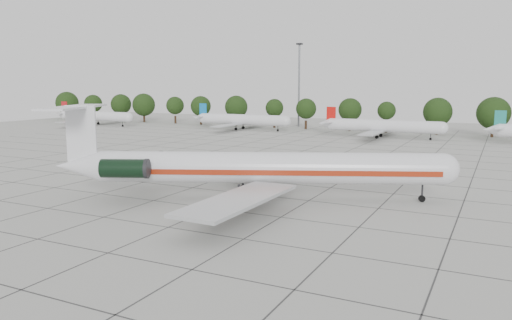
{
  "coord_description": "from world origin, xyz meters",
  "views": [
    {
      "loc": [
        27.58,
        -52.76,
        13.37
      ],
      "look_at": [
        -1.05,
        4.49,
        3.5
      ],
      "focal_mm": 35.0,
      "sensor_mm": 36.0,
      "label": 1
    }
  ],
  "objects_px": {
    "bg_airliner_b": "(242,120)",
    "bg_airliner_c": "(383,126)",
    "floodlight_mast": "(299,80)",
    "bg_airliner_a": "(95,116)",
    "main_airliner": "(247,167)"
  },
  "relations": [
    {
      "from": "main_airliner",
      "to": "bg_airliner_c",
      "type": "relative_size",
      "value": 1.57
    },
    {
      "from": "bg_airliner_c",
      "to": "floodlight_mast",
      "type": "distance_m",
      "value": 38.97
    },
    {
      "from": "main_airliner",
      "to": "bg_airliner_a",
      "type": "relative_size",
      "value": 1.57
    },
    {
      "from": "bg_airliner_a",
      "to": "bg_airliner_b",
      "type": "distance_m",
      "value": 50.17
    },
    {
      "from": "bg_airliner_b",
      "to": "bg_airliner_c",
      "type": "distance_m",
      "value": 41.44
    },
    {
      "from": "main_airliner",
      "to": "bg_airliner_a",
      "type": "bearing_deg",
      "value": 118.95
    },
    {
      "from": "floodlight_mast",
      "to": "main_airliner",
      "type": "bearing_deg",
      "value": -71.67
    },
    {
      "from": "bg_airliner_b",
      "to": "floodlight_mast",
      "type": "relative_size",
      "value": 1.11
    },
    {
      "from": "bg_airliner_c",
      "to": "floodlight_mast",
      "type": "xyz_separation_m",
      "value": [
        -30.66,
        21.2,
        11.37
      ]
    },
    {
      "from": "main_airliner",
      "to": "floodlight_mast",
      "type": "bearing_deg",
      "value": 84.65
    },
    {
      "from": "bg_airliner_c",
      "to": "bg_airliner_a",
      "type": "bearing_deg",
      "value": -177.72
    },
    {
      "from": "bg_airliner_b",
      "to": "bg_airliner_c",
      "type": "bearing_deg",
      "value": -5.11
    },
    {
      "from": "floodlight_mast",
      "to": "bg_airliner_a",
      "type": "bearing_deg",
      "value": -157.62
    },
    {
      "from": "main_airliner",
      "to": "bg_airliner_b",
      "type": "height_order",
      "value": "main_airliner"
    },
    {
      "from": "bg_airliner_a",
      "to": "floodlight_mast",
      "type": "distance_m",
      "value": 66.15
    }
  ]
}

